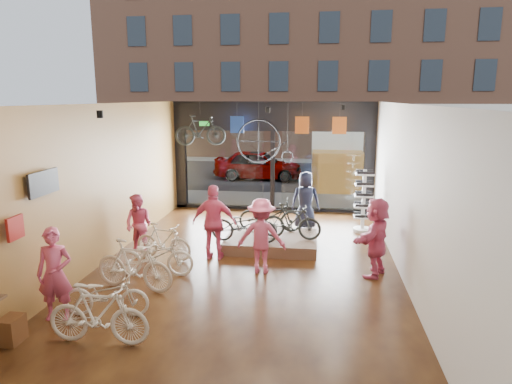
% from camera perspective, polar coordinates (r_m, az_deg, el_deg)
% --- Properties ---
extents(ground_plane, '(7.00, 12.00, 0.04)m').
position_cam_1_polar(ground_plane, '(10.69, -1.32, -9.98)').
color(ground_plane, black).
rests_on(ground_plane, ground).
extents(ceiling, '(7.00, 12.00, 0.04)m').
position_cam_1_polar(ceiling, '(9.93, -1.42, 11.07)').
color(ceiling, black).
rests_on(ceiling, ground).
extents(wall_left, '(0.04, 12.00, 3.80)m').
position_cam_1_polar(wall_left, '(11.25, -19.35, 0.64)').
color(wall_left, olive).
rests_on(wall_left, ground).
extents(wall_right, '(0.04, 12.00, 3.80)m').
position_cam_1_polar(wall_right, '(10.19, 18.56, -0.40)').
color(wall_right, beige).
rests_on(wall_right, ground).
extents(wall_back, '(7.00, 0.04, 3.80)m').
position_cam_1_polar(wall_back, '(4.59, -14.02, -15.00)').
color(wall_back, beige).
rests_on(wall_back, ground).
extents(storefront, '(7.00, 0.26, 3.80)m').
position_cam_1_polar(storefront, '(16.01, 2.11, 4.43)').
color(storefront, black).
rests_on(storefront, ground).
extents(exit_sign, '(0.35, 0.06, 0.18)m').
position_cam_1_polar(exit_sign, '(16.21, -6.47, 8.54)').
color(exit_sign, '#198C26').
rests_on(exit_sign, storefront).
extents(street_road, '(30.00, 18.00, 0.02)m').
position_cam_1_polar(street_road, '(25.17, 4.18, 2.70)').
color(street_road, black).
rests_on(street_road, ground).
extents(sidewalk_near, '(30.00, 2.40, 0.12)m').
position_cam_1_polar(sidewalk_near, '(17.51, 2.47, -1.05)').
color(sidewalk_near, slate).
rests_on(sidewalk_near, ground).
extents(sidewalk_far, '(30.00, 2.00, 0.12)m').
position_cam_1_polar(sidewalk_far, '(29.11, 4.71, 4.06)').
color(sidewalk_far, slate).
rests_on(sidewalk_far, ground).
extents(opposite_building, '(26.00, 5.00, 14.00)m').
position_cam_1_polar(opposite_building, '(31.49, 5.21, 17.29)').
color(opposite_building, brown).
rests_on(opposite_building, ground).
extents(street_car, '(4.24, 1.71, 1.44)m').
position_cam_1_polar(street_car, '(22.23, 0.27, 3.44)').
color(street_car, gray).
rests_on(street_car, street_road).
extents(box_truck, '(2.15, 6.44, 2.54)m').
position_cam_1_polar(box_truck, '(20.99, 9.95, 4.27)').
color(box_truck, silver).
rests_on(box_truck, street_road).
extents(floor_bike_1, '(1.71, 0.49, 1.02)m').
position_cam_1_polar(floor_bike_1, '(8.02, -19.13, -14.24)').
color(floor_bike_1, beige).
rests_on(floor_bike_1, ground_plane).
extents(floor_bike_2, '(1.62, 0.70, 0.82)m').
position_cam_1_polar(floor_bike_2, '(8.95, -18.19, -12.07)').
color(floor_bike_2, beige).
rests_on(floor_bike_2, ground_plane).
extents(floor_bike_3, '(1.85, 0.84, 1.07)m').
position_cam_1_polar(floor_bike_3, '(9.88, -15.01, -8.81)').
color(floor_bike_3, beige).
rests_on(floor_bike_3, ground_plane).
extents(floor_bike_4, '(1.82, 0.79, 0.93)m').
position_cam_1_polar(floor_bike_4, '(10.54, -12.62, -7.78)').
color(floor_bike_4, beige).
rests_on(floor_bike_4, ground_plane).
extents(floor_bike_5, '(1.57, 0.73, 0.91)m').
position_cam_1_polar(floor_bike_5, '(11.54, -11.51, -6.06)').
color(floor_bike_5, beige).
rests_on(floor_bike_5, ground_plane).
extents(display_platform, '(2.40, 1.80, 0.30)m').
position_cam_1_polar(display_platform, '(12.27, 1.97, -6.24)').
color(display_platform, '#462F20').
rests_on(display_platform, ground_plane).
extents(display_bike_left, '(1.75, 0.68, 0.90)m').
position_cam_1_polar(display_bike_left, '(11.64, -1.49, -4.13)').
color(display_bike_left, black).
rests_on(display_bike_left, display_platform).
extents(display_bike_mid, '(1.60, 0.63, 0.94)m').
position_cam_1_polar(display_bike_mid, '(11.93, 4.46, -3.70)').
color(display_bike_mid, black).
rests_on(display_bike_mid, display_platform).
extents(display_bike_right, '(1.75, 0.66, 0.91)m').
position_cam_1_polar(display_bike_right, '(12.59, 1.80, -2.89)').
color(display_bike_right, black).
rests_on(display_bike_right, display_platform).
extents(customer_0, '(0.69, 0.53, 1.71)m').
position_cam_1_polar(customer_0, '(9.00, -23.84, -9.35)').
color(customer_0, '#CC4C72').
rests_on(customer_0, ground_plane).
extents(customer_1, '(0.88, 0.77, 1.56)m').
position_cam_1_polar(customer_1, '(11.94, -14.46, -3.97)').
color(customer_1, '#CC4C72').
rests_on(customer_1, ground_plane).
extents(customer_2, '(1.10, 0.47, 1.87)m').
position_cam_1_polar(customer_2, '(11.24, -5.24, -3.80)').
color(customer_2, '#CC4C72').
rests_on(customer_2, ground_plane).
extents(customer_3, '(1.12, 0.66, 1.72)m').
position_cam_1_polar(customer_3, '(10.36, 0.68, -5.52)').
color(customer_3, '#CC4C72').
rests_on(customer_3, ground_plane).
extents(customer_4, '(0.88, 0.59, 1.76)m').
position_cam_1_polar(customer_4, '(13.90, 6.21, -1.03)').
color(customer_4, '#161C33').
rests_on(customer_4, ground_plane).
extents(customer_5, '(1.17, 1.73, 1.79)m').
position_cam_1_polar(customer_5, '(10.53, 14.81, -5.46)').
color(customer_5, '#CC4C72').
rests_on(customer_5, ground_plane).
extents(sunglasses_rack, '(0.61, 0.52, 1.87)m').
position_cam_1_polar(sunglasses_rack, '(13.85, 13.30, -1.10)').
color(sunglasses_rack, white).
rests_on(sunglasses_rack, ground_plane).
extents(wall_merch, '(0.40, 2.40, 2.60)m').
position_cam_1_polar(wall_merch, '(8.46, -29.08, -7.96)').
color(wall_merch, navy).
rests_on(wall_merch, wall_left).
extents(penny_farthing, '(1.77, 0.06, 1.42)m').
position_cam_1_polar(penny_farthing, '(14.76, 1.46, 6.16)').
color(penny_farthing, black).
rests_on(penny_farthing, ceiling).
extents(hung_bike, '(1.64, 0.82, 0.95)m').
position_cam_1_polar(hung_bike, '(14.52, -6.97, 7.67)').
color(hung_bike, black).
rests_on(hung_bike, ceiling).
extents(jersey_left, '(0.45, 0.03, 0.55)m').
position_cam_1_polar(jersey_left, '(15.27, -2.39, 8.41)').
color(jersey_left, '#1E3F99').
rests_on(jersey_left, ceiling).
extents(jersey_mid, '(0.45, 0.03, 0.55)m').
position_cam_1_polar(jersey_mid, '(15.04, 5.78, 8.31)').
color(jersey_mid, '#CC5919').
rests_on(jersey_mid, ceiling).
extents(jersey_right, '(0.45, 0.03, 0.55)m').
position_cam_1_polar(jersey_right, '(15.04, 10.38, 8.18)').
color(jersey_right, '#CC5919').
rests_on(jersey_right, ceiling).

